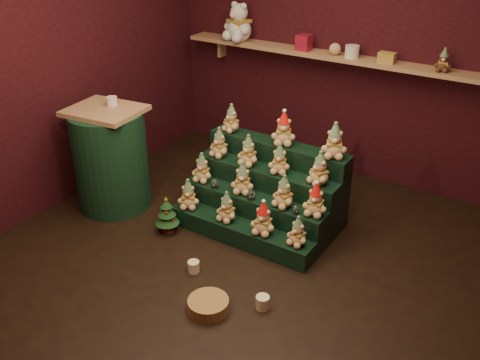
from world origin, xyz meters
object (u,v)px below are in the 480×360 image
Objects in this scene: snow_globe_c at (296,210)px; mug_left at (194,267)px; snow_globe_a at (215,184)px; brown_bear at (443,60)px; mug_right at (263,302)px; side_table at (111,159)px; wicker_basket at (208,305)px; riser_tier_front at (240,233)px; mini_christmas_tree at (167,215)px; white_bear at (239,17)px; snow_globe_b at (251,195)px.

snow_globe_c is 0.79× the size of mug_left.
brown_bear reaches higher than snow_globe_a.
snow_globe_c is 0.89m from mug_right.
brown_bear reaches higher than snow_globe_c.
wicker_basket is (1.70, -0.77, -0.45)m from side_table.
riser_tier_front is 16.01× the size of snow_globe_a.
mini_christmas_tree is 0.71× the size of white_bear.
snow_globe_a reaches higher than mug_right.
white_bear is at bearing 135.75° from snow_globe_c.
side_table is at bearing -171.61° from snow_globe_c.
mini_christmas_tree is at bearing -61.38° from white_bear.
snow_globe_a reaches higher than snow_globe_c.
wicker_basket is at bearing -57.12° from snow_globe_a.
snow_globe_a is 1.30m from wicker_basket.
snow_globe_a is at bearing -49.58° from white_bear.
mug_left is (1.33, -0.46, -0.45)m from side_table.
mug_right reaches higher than wicker_basket.
riser_tier_front is 4.55× the size of wicker_basket.
mini_christmas_tree is (-0.64, -0.23, 0.09)m from riser_tier_front.
mini_christmas_tree is 2.87m from brown_bear.
wicker_basket is at bearing -46.34° from white_bear.
mug_left is (0.56, -0.34, -0.13)m from mini_christmas_tree.
snow_globe_a reaches higher than riser_tier_front.
snow_globe_a is 0.84× the size of mug_right.
snow_globe_a is 0.09× the size of side_table.
mug_left is 0.47× the size of brown_bear.
riser_tier_front is 1.38× the size of side_table.
side_table is 3.22m from brown_bear.
side_table is (-1.86, -0.28, 0.10)m from snow_globe_c.
mug_right is (2.03, -0.53, -0.45)m from side_table.
snow_globe_a is (-0.38, 0.16, 0.31)m from riser_tier_front.
side_table reaches higher than mug_right.
white_bear is 2.51× the size of brown_bear.
brown_bear is at bearing 72.36° from wicker_basket.
snow_globe_a is 0.39m from snow_globe_b.
white_bear reaches higher than mug_right.
mug_left is 0.71m from mug_right.
wicker_basket is (-0.32, -0.24, -0.00)m from mug_right.
mug_left is at bearing -97.98° from riser_tier_front.
riser_tier_front is at bearing -94.89° from snow_globe_b.
snow_globe_c is 0.15× the size of white_bear.
snow_globe_c is 0.25× the size of wicker_basket.
snow_globe_c is 1.94m from brown_bear.
side_table is 9.70× the size of mug_right.
wicker_basket is (0.68, -1.05, -0.36)m from snow_globe_a.
snow_globe_c reaches higher than mug_left.
snow_globe_a is 0.28× the size of wicker_basket.
white_bear reaches higher than snow_globe_b.
mini_christmas_tree is 3.57× the size of mug_right.
mini_christmas_tree is at bearing -160.30° from riser_tier_front.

